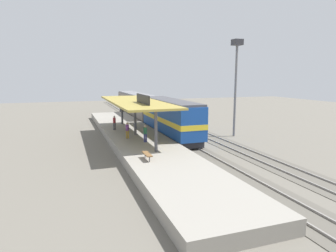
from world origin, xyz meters
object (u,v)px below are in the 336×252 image
passenger_carriage_single (136,105)px  light_mast (236,68)px  locomotive (170,118)px  platform_bench (147,154)px  person_waiting (145,133)px  person_walking (114,122)px  person_boarding (127,129)px

passenger_carriage_single → light_mast: (7.80, -19.83, 6.08)m
light_mast → passenger_carriage_single: bearing=111.5°
locomotive → light_mast: 10.00m
locomotive → platform_bench: bearing=-117.6°
platform_bench → locomotive: size_ratio=0.12×
platform_bench → person_waiting: size_ratio=0.99×
platform_bench → person_walking: person_walking is taller
passenger_carriage_single → person_waiting: 23.84m
person_walking → light_mast: bearing=-17.4°
passenger_carriage_single → person_waiting: (-4.53, -23.40, -0.46)m
person_boarding → passenger_carriage_single: bearing=74.5°
person_boarding → light_mast: bearing=5.1°
person_waiting → person_boarding: (-1.32, 2.36, 0.00)m
platform_bench → passenger_carriage_single: (6.00, 29.50, 0.97)m
platform_bench → light_mast: light_mast is taller
locomotive → person_walking: (-6.32, 2.60, -0.56)m
locomotive → person_waiting: locomotive is taller
locomotive → person_boarding: (-5.85, -3.05, -0.56)m
platform_bench → person_boarding: bearing=89.0°
locomotive → person_waiting: size_ratio=8.44×
passenger_carriage_single → light_mast: light_mast is taller
person_waiting → passenger_carriage_single: bearing=79.0°
passenger_carriage_single → person_waiting: passenger_carriage_single is taller
locomotive → person_boarding: locomotive is taller
platform_bench → passenger_carriage_single: size_ratio=0.08×
person_walking → locomotive: bearing=-22.4°
light_mast → person_boarding: (-13.65, -1.21, -6.54)m
locomotive → person_walking: bearing=157.6°
person_waiting → person_walking: same height
light_mast → person_walking: light_mast is taller
platform_bench → light_mast: 18.27m
person_walking → person_boarding: same height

